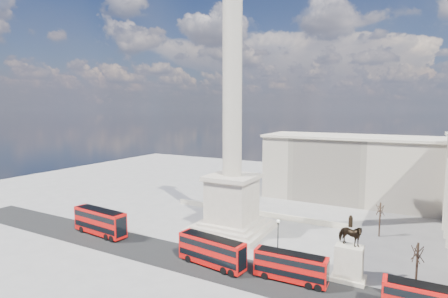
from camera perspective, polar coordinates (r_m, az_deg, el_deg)
name	(u,v)px	position (r m, az deg, el deg)	size (l,w,h in m)	color
ground	(219,238)	(65.22, -0.79, -14.38)	(180.00, 180.00, 0.00)	gray
asphalt_road	(215,266)	(54.94, -1.44, -18.53)	(120.00, 9.00, 0.01)	black
nelsons_column	(232,164)	(66.15, 1.33, -2.48)	(14.00, 14.00, 49.85)	#BAAD9B
balustrade_wall	(255,213)	(78.61, 5.08, -10.31)	(40.00, 0.60, 1.10)	beige
building_northeast	(367,169)	(94.70, 22.33, -3.06)	(51.00, 17.00, 16.60)	beige
red_bus_a	(100,222)	(69.97, -19.54, -11.10)	(12.09, 3.76, 4.83)	red
red_bus_b	(212,251)	(53.98, -1.98, -16.30)	(11.16, 3.86, 4.43)	red
red_bus_c	(291,267)	(50.57, 10.86, -18.33)	(9.96, 2.63, 4.01)	red
victorian_lamp	(278,236)	(56.40, 8.80, -13.81)	(0.54, 0.54, 6.34)	black
equestrian_statue	(349,257)	(52.51, 19.75, -16.32)	(4.44, 3.33, 9.13)	beige
bare_tree_near	(418,252)	(51.49, 29.08, -14.45)	(1.61, 1.61, 7.03)	#332319
bare_tree_far	(380,209)	(70.51, 24.17, -8.86)	(1.64, 1.64, 6.68)	#332319
pedestrian_walking	(279,263)	(54.11, 8.94, -17.95)	(0.67, 0.44, 1.83)	#272722
pedestrian_standing	(409,293)	(51.60, 27.93, -20.06)	(0.78, 0.61, 1.61)	#272722
pedestrian_crossing	(294,264)	(54.54, 11.32, -17.91)	(0.96, 0.40, 1.63)	#272722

